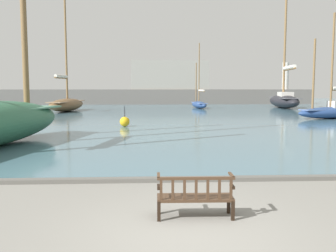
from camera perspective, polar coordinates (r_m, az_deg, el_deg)
ground_plane at (r=7.42m, az=2.96°, el=-15.79°), size 160.00×160.00×0.00m
harbor_water at (r=50.94m, az=-2.01°, el=2.84°), size 100.00×80.00×0.08m
quay_edge_kerb at (r=11.06m, az=0.94°, el=-8.14°), size 40.00×0.30×0.12m
park_bench at (r=8.02m, az=4.16°, el=-10.57°), size 1.61×0.55×0.92m
sailboat_outer_port at (r=43.66m, az=-15.18°, el=3.36°), size 3.55×8.81×12.38m
sailboat_centre_channel at (r=35.16m, az=23.72°, el=2.21°), size 6.95×3.45×8.90m
sailboat_outer_starboard at (r=48.70m, az=4.76°, el=3.44°), size 1.95×6.03×8.35m
sailboat_mid_port at (r=51.81m, az=17.24°, el=3.95°), size 4.10×11.37×15.97m
channel_buoy at (r=25.72m, az=-6.62°, el=0.68°), size 0.67×0.67×1.37m
far_breakwater at (r=60.00m, az=-1.25°, el=5.39°), size 50.44×2.40×7.05m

